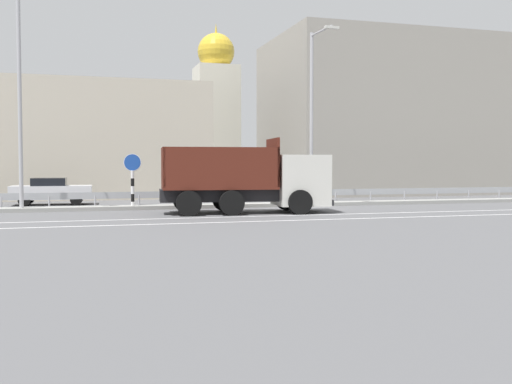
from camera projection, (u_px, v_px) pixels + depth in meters
The scene contains 13 objects.
ground_plane at pixel (299, 209), 28.44m from camera, with size 320.00×320.00×0.00m, color #565659.
lane_strip_0 at pixel (255, 216), 24.20m from camera, with size 69.03×0.16×0.01m, color silver.
lane_strip_1 at pixel (271, 221), 22.22m from camera, with size 69.03×0.16×0.01m, color silver.
median_island at pixel (287, 204), 30.08m from camera, with size 37.97×1.10×0.18m, color gray.
median_guardrail at pixel (280, 194), 31.12m from camera, with size 69.03×0.09×0.78m.
dump_truck at pixel (266, 184), 26.06m from camera, with size 7.44×3.25×3.23m.
median_road_sign at pixel (133, 179), 27.87m from camera, with size 0.82×0.16×2.61m.
street_lamp_1 at pixel (19, 75), 26.05m from camera, with size 0.70×2.43×10.96m.
street_lamp_2 at pixel (313, 109), 30.12m from camera, with size 0.71×2.49×8.74m.
parked_car_3 at pixel (51, 191), 31.09m from camera, with size 4.10×1.99×1.41m.
background_building_0 at pixel (28, 141), 37.60m from camera, with size 22.02×8.60×7.18m, color beige.
background_building_1 at pixel (419, 119), 45.11m from camera, with size 22.40×10.89×11.12m, color gray.
church_tower at pixel (216, 113), 52.66m from camera, with size 3.60×3.60×14.47m.
Camera 1 is at (-9.96, -26.65, 2.10)m, focal length 42.00 mm.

